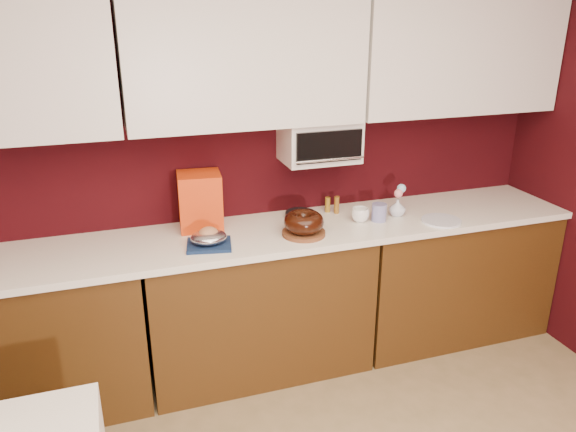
{
  "coord_description": "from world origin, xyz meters",
  "views": [
    {
      "loc": [
        -0.77,
        -0.97,
        2.14
      ],
      "look_at": [
        0.16,
        1.84,
        1.02
      ],
      "focal_mm": 35.0,
      "sensor_mm": 36.0,
      "label": 1
    }
  ],
  "objects_px": {
    "bundt_cake": "(304,222)",
    "toaster_oven": "(319,140)",
    "flower_vase": "(397,207)",
    "coffee_mug": "(360,213)",
    "blue_jar": "(379,212)",
    "pandoro_box": "(200,201)",
    "foil_ham_nest": "(209,237)"
  },
  "relations": [
    {
      "from": "bundt_cake",
      "to": "toaster_oven",
      "type": "bearing_deg",
      "value": 55.3
    },
    {
      "from": "blue_jar",
      "to": "flower_vase",
      "type": "height_order",
      "value": "flower_vase"
    },
    {
      "from": "toaster_oven",
      "to": "blue_jar",
      "type": "distance_m",
      "value": 0.57
    },
    {
      "from": "toaster_oven",
      "to": "flower_vase",
      "type": "bearing_deg",
      "value": -20.42
    },
    {
      "from": "blue_jar",
      "to": "flower_vase",
      "type": "xyz_separation_m",
      "value": [
        0.15,
        0.04,
        0.01
      ]
    },
    {
      "from": "toaster_oven",
      "to": "coffee_mug",
      "type": "bearing_deg",
      "value": -43.48
    },
    {
      "from": "toaster_oven",
      "to": "pandoro_box",
      "type": "height_order",
      "value": "toaster_oven"
    },
    {
      "from": "flower_vase",
      "to": "foil_ham_nest",
      "type": "bearing_deg",
      "value": -175.14
    },
    {
      "from": "coffee_mug",
      "to": "flower_vase",
      "type": "relative_size",
      "value": 0.86
    },
    {
      "from": "blue_jar",
      "to": "foil_ham_nest",
      "type": "bearing_deg",
      "value": -176.68
    },
    {
      "from": "toaster_oven",
      "to": "flower_vase",
      "type": "height_order",
      "value": "toaster_oven"
    },
    {
      "from": "foil_ham_nest",
      "to": "blue_jar",
      "type": "relative_size",
      "value": 1.84
    },
    {
      "from": "toaster_oven",
      "to": "coffee_mug",
      "type": "xyz_separation_m",
      "value": [
        0.2,
        -0.19,
        -0.42
      ]
    },
    {
      "from": "foil_ham_nest",
      "to": "pandoro_box",
      "type": "height_order",
      "value": "pandoro_box"
    },
    {
      "from": "coffee_mug",
      "to": "flower_vase",
      "type": "bearing_deg",
      "value": 3.86
    },
    {
      "from": "toaster_oven",
      "to": "blue_jar",
      "type": "relative_size",
      "value": 4.18
    },
    {
      "from": "coffee_mug",
      "to": "flower_vase",
      "type": "height_order",
      "value": "flower_vase"
    },
    {
      "from": "foil_ham_nest",
      "to": "coffee_mug",
      "type": "distance_m",
      "value": 0.95
    },
    {
      "from": "foil_ham_nest",
      "to": "pandoro_box",
      "type": "xyz_separation_m",
      "value": [
        0.01,
        0.29,
        0.11
      ]
    },
    {
      "from": "bundt_cake",
      "to": "coffee_mug",
      "type": "relative_size",
      "value": 2.2
    },
    {
      "from": "toaster_oven",
      "to": "pandoro_box",
      "type": "relative_size",
      "value": 1.35
    },
    {
      "from": "foil_ham_nest",
      "to": "blue_jar",
      "type": "xyz_separation_m",
      "value": [
        1.06,
        0.06,
        -0.0
      ]
    },
    {
      "from": "bundt_cake",
      "to": "flower_vase",
      "type": "xyz_separation_m",
      "value": [
        0.66,
        0.11,
        -0.02
      ]
    },
    {
      "from": "bundt_cake",
      "to": "pandoro_box",
      "type": "distance_m",
      "value": 0.62
    },
    {
      "from": "foil_ham_nest",
      "to": "blue_jar",
      "type": "distance_m",
      "value": 1.06
    },
    {
      "from": "foil_ham_nest",
      "to": "toaster_oven",
      "type": "bearing_deg",
      "value": 20.33
    },
    {
      "from": "coffee_mug",
      "to": "blue_jar",
      "type": "relative_size",
      "value": 0.96
    },
    {
      "from": "foil_ham_nest",
      "to": "coffee_mug",
      "type": "xyz_separation_m",
      "value": [
        0.94,
        0.08,
        -0.0
      ]
    },
    {
      "from": "blue_jar",
      "to": "pandoro_box",
      "type": "bearing_deg",
      "value": 167.7
    },
    {
      "from": "bundt_cake",
      "to": "blue_jar",
      "type": "relative_size",
      "value": 2.12
    },
    {
      "from": "toaster_oven",
      "to": "pandoro_box",
      "type": "xyz_separation_m",
      "value": [
        -0.73,
        0.01,
        -0.31
      ]
    },
    {
      "from": "foil_ham_nest",
      "to": "flower_vase",
      "type": "height_order",
      "value": "flower_vase"
    }
  ]
}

